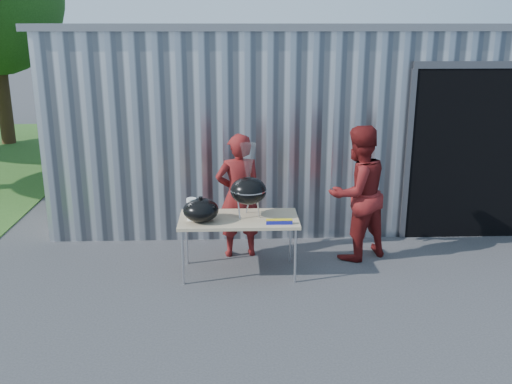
{
  "coord_description": "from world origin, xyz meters",
  "views": [
    {
      "loc": [
        -0.45,
        -6.28,
        3.11
      ],
      "look_at": [
        -0.19,
        0.64,
        1.05
      ],
      "focal_mm": 40.0,
      "sensor_mm": 36.0,
      "label": 1
    }
  ],
  "objects_px": {
    "person_cook": "(239,196)",
    "person_bystander": "(357,193)",
    "folding_table": "(239,221)",
    "kettle_grill": "(248,185)"
  },
  "relations": [
    {
      "from": "person_cook",
      "to": "person_bystander",
      "type": "relative_size",
      "value": 0.94
    },
    {
      "from": "folding_table",
      "to": "person_bystander",
      "type": "xyz_separation_m",
      "value": [
        1.6,
        0.47,
        0.21
      ]
    },
    {
      "from": "kettle_grill",
      "to": "person_cook",
      "type": "height_order",
      "value": "person_cook"
    },
    {
      "from": "kettle_grill",
      "to": "folding_table",
      "type": "bearing_deg",
      "value": -158.54
    },
    {
      "from": "folding_table",
      "to": "person_cook",
      "type": "relative_size",
      "value": 0.87
    },
    {
      "from": "kettle_grill",
      "to": "person_cook",
      "type": "xyz_separation_m",
      "value": [
        -0.12,
        0.56,
        -0.31
      ]
    },
    {
      "from": "person_cook",
      "to": "person_bystander",
      "type": "distance_m",
      "value": 1.6
    },
    {
      "from": "folding_table",
      "to": "kettle_grill",
      "type": "xyz_separation_m",
      "value": [
        0.12,
        0.05,
        0.46
      ]
    },
    {
      "from": "kettle_grill",
      "to": "person_bystander",
      "type": "height_order",
      "value": "person_bystander"
    },
    {
      "from": "folding_table",
      "to": "person_bystander",
      "type": "distance_m",
      "value": 1.68
    }
  ]
}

